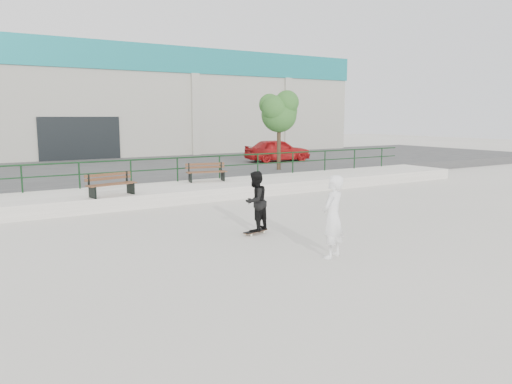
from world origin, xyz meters
TOP-DOWN VIEW (x-y plane):
  - ground at (0.00, 0.00)m, footprint 120.00×120.00m
  - ledge at (0.00, 9.50)m, footprint 30.00×3.00m
  - parking_strip at (0.00, 18.00)m, footprint 60.00×14.00m
  - railing at (-0.00, 10.80)m, footprint 28.00×0.06m
  - commercial_building at (-0.00, 31.99)m, footprint 44.20×16.33m
  - bench_left at (-2.46, 8.46)m, footprint 1.79×0.84m
  - bench_right at (2.06, 10.22)m, footprint 1.76×0.83m
  - tree at (7.34, 12.48)m, footprint 2.26×2.01m
  - red_car at (9.94, 16.43)m, footprint 4.21×2.16m
  - skateboard at (-0.10, 2.77)m, footprint 0.81×0.39m
  - standing_skater at (-0.10, 2.77)m, footprint 1.00×0.91m
  - seated_skater at (0.18, -0.14)m, footprint 0.83×0.71m

SIDE VIEW (x-z plane):
  - ground at x=0.00m, z-range 0.00..0.00m
  - skateboard at x=-0.10m, z-range 0.03..0.12m
  - ledge at x=0.00m, z-range 0.00..0.50m
  - parking_strip at x=0.00m, z-range 0.00..0.50m
  - bench_right at x=2.06m, z-range 0.50..1.28m
  - bench_left at x=-2.46m, z-range 0.50..1.29m
  - standing_skater at x=-0.10m, z-range 0.09..1.75m
  - seated_skater at x=0.18m, z-range 0.00..1.92m
  - red_car at x=9.94m, z-range 0.50..1.87m
  - railing at x=0.00m, z-range 0.73..1.76m
  - tree at x=7.34m, z-range 1.50..5.52m
  - commercial_building at x=0.00m, z-range 0.58..8.58m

